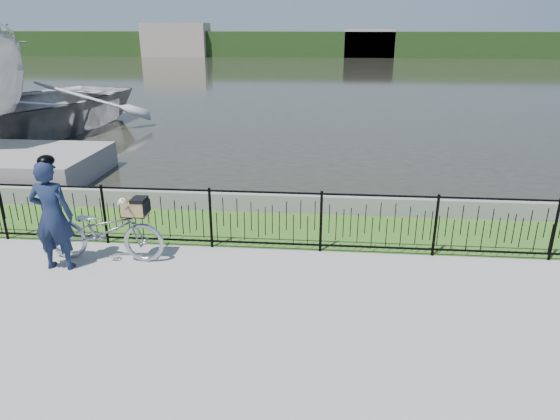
# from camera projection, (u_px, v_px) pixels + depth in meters

# --- Properties ---
(ground) EXTENTS (120.00, 120.00, 0.00)m
(ground) POSITION_uv_depth(u_px,v_px,m) (253.00, 293.00, 7.68)
(ground) COLOR gray
(ground) RESTS_ON ground
(grass_strip) EXTENTS (60.00, 2.00, 0.01)m
(grass_strip) POSITION_uv_depth(u_px,v_px,m) (271.00, 228.00, 10.10)
(grass_strip) COLOR #37611E
(grass_strip) RESTS_ON ground
(water) EXTENTS (120.00, 120.00, 0.00)m
(water) POSITION_uv_depth(u_px,v_px,m) (314.00, 77.00, 38.46)
(water) COLOR black
(water) RESTS_ON ground
(quay_wall) EXTENTS (60.00, 0.30, 0.40)m
(quay_wall) POSITION_uv_depth(u_px,v_px,m) (276.00, 202.00, 10.97)
(quay_wall) COLOR slate
(quay_wall) RESTS_ON ground
(fence) EXTENTS (14.00, 0.06, 1.15)m
(fence) POSITION_uv_depth(u_px,v_px,m) (265.00, 220.00, 8.97)
(fence) COLOR black
(fence) RESTS_ON ground
(far_treeline) EXTENTS (120.00, 6.00, 3.00)m
(far_treeline) POSITION_uv_depth(u_px,v_px,m) (320.00, 44.00, 63.12)
(far_treeline) COLOR #233F18
(far_treeline) RESTS_ON ground
(far_building_left) EXTENTS (8.00, 4.00, 4.00)m
(far_building_left) POSITION_uv_depth(u_px,v_px,m) (176.00, 40.00, 62.61)
(far_building_left) COLOR #9F9180
(far_building_left) RESTS_ON ground
(far_building_right) EXTENTS (6.00, 3.00, 3.20)m
(far_building_right) POSITION_uv_depth(u_px,v_px,m) (369.00, 44.00, 61.17)
(far_building_right) COLOR #9F9180
(far_building_right) RESTS_ON ground
(bicycle_rig) EXTENTS (2.08, 0.73, 1.18)m
(bicycle_rig) POSITION_uv_depth(u_px,v_px,m) (105.00, 230.00, 8.59)
(bicycle_rig) COLOR #A5AAB1
(bicycle_rig) RESTS_ON ground
(cyclist) EXTENTS (0.70, 0.47, 1.95)m
(cyclist) POSITION_uv_depth(u_px,v_px,m) (52.00, 215.00, 8.14)
(cyclist) COLOR #141E38
(cyclist) RESTS_ON ground
(boat_far) EXTENTS (9.23, 11.23, 2.03)m
(boat_far) POSITION_uv_depth(u_px,v_px,m) (18.00, 108.00, 18.04)
(boat_far) COLOR #B2B2B2
(boat_far) RESTS_ON water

